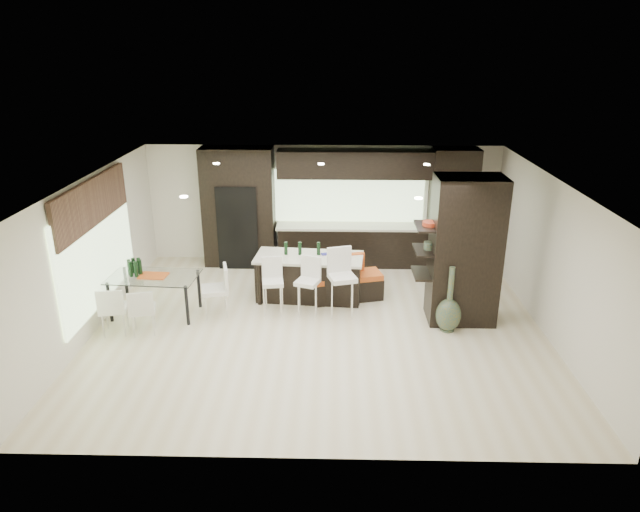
{
  "coord_description": "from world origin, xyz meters",
  "views": [
    {
      "loc": [
        0.24,
        -9.23,
        4.84
      ],
      "look_at": [
        0.0,
        0.6,
        1.15
      ],
      "focal_mm": 32.0,
      "sensor_mm": 36.0,
      "label": 1
    }
  ],
  "objects_px": {
    "stool_right": "(342,289)",
    "dining_table": "(156,295)",
    "stool_mid": "(307,292)",
    "chair_end": "(215,293)",
    "chair_near": "(143,312)",
    "bench": "(347,286)",
    "chair_far": "(114,311)",
    "floor_vase": "(450,299)",
    "kitchen_island": "(309,277)",
    "stool_left": "(273,292)"
  },
  "relations": [
    {
      "from": "stool_right",
      "to": "chair_far",
      "type": "bearing_deg",
      "value": 174.7
    },
    {
      "from": "floor_vase",
      "to": "chair_near",
      "type": "relative_size",
      "value": 1.53
    },
    {
      "from": "stool_mid",
      "to": "chair_end",
      "type": "xyz_separation_m",
      "value": [
        -1.73,
        -0.08,
        -0.0
      ]
    },
    {
      "from": "chair_end",
      "to": "stool_right",
      "type": "bearing_deg",
      "value": -103.11
    },
    {
      "from": "stool_mid",
      "to": "chair_end",
      "type": "relative_size",
      "value": 1.01
    },
    {
      "from": "stool_left",
      "to": "dining_table",
      "type": "height_order",
      "value": "stool_left"
    },
    {
      "from": "stool_left",
      "to": "stool_right",
      "type": "xyz_separation_m",
      "value": [
        1.3,
        -0.04,
        0.08
      ]
    },
    {
      "from": "bench",
      "to": "kitchen_island",
      "type": "bearing_deg",
      "value": 160.29
    },
    {
      "from": "floor_vase",
      "to": "chair_end",
      "type": "bearing_deg",
      "value": 172.94
    },
    {
      "from": "chair_far",
      "to": "chair_end",
      "type": "bearing_deg",
      "value": 14.52
    },
    {
      "from": "kitchen_island",
      "to": "stool_left",
      "type": "relative_size",
      "value": 2.41
    },
    {
      "from": "stool_mid",
      "to": "chair_far",
      "type": "xyz_separation_m",
      "value": [
        -3.36,
        -0.84,
        -0.03
      ]
    },
    {
      "from": "floor_vase",
      "to": "stool_left",
      "type": "bearing_deg",
      "value": 169.05
    },
    {
      "from": "kitchen_island",
      "to": "stool_mid",
      "type": "height_order",
      "value": "stool_mid"
    },
    {
      "from": "kitchen_island",
      "to": "stool_left",
      "type": "distance_m",
      "value": 0.99
    },
    {
      "from": "kitchen_island",
      "to": "floor_vase",
      "type": "bearing_deg",
      "value": -23.21
    },
    {
      "from": "floor_vase",
      "to": "chair_near",
      "type": "height_order",
      "value": "floor_vase"
    },
    {
      "from": "stool_left",
      "to": "stool_right",
      "type": "distance_m",
      "value": 1.3
    },
    {
      "from": "kitchen_island",
      "to": "stool_right",
      "type": "height_order",
      "value": "stool_right"
    },
    {
      "from": "stool_mid",
      "to": "dining_table",
      "type": "height_order",
      "value": "stool_mid"
    },
    {
      "from": "stool_mid",
      "to": "chair_near",
      "type": "distance_m",
      "value": 2.98
    },
    {
      "from": "chair_end",
      "to": "chair_far",
      "type": "bearing_deg",
      "value": 100.59
    },
    {
      "from": "kitchen_island",
      "to": "stool_left",
      "type": "xyz_separation_m",
      "value": [
        -0.65,
        -0.75,
        -0.0
      ]
    },
    {
      "from": "stool_right",
      "to": "dining_table",
      "type": "distance_m",
      "value": 3.51
    },
    {
      "from": "stool_right",
      "to": "floor_vase",
      "type": "bearing_deg",
      "value": -33.75
    },
    {
      "from": "bench",
      "to": "dining_table",
      "type": "height_order",
      "value": "dining_table"
    },
    {
      "from": "bench",
      "to": "dining_table",
      "type": "xyz_separation_m",
      "value": [
        -3.61,
        -0.77,
        0.12
      ]
    },
    {
      "from": "chair_near",
      "to": "chair_end",
      "type": "distance_m",
      "value": 1.36
    },
    {
      "from": "chair_far",
      "to": "chair_near",
      "type": "bearing_deg",
      "value": -9.46
    },
    {
      "from": "stool_mid",
      "to": "floor_vase",
      "type": "relative_size",
      "value": 0.74
    },
    {
      "from": "kitchen_island",
      "to": "chair_far",
      "type": "xyz_separation_m",
      "value": [
        -3.36,
        -1.59,
        -0.03
      ]
    },
    {
      "from": "chair_near",
      "to": "stool_right",
      "type": "bearing_deg",
      "value": -1.48
    },
    {
      "from": "stool_mid",
      "to": "stool_right",
      "type": "height_order",
      "value": "stool_right"
    },
    {
      "from": "kitchen_island",
      "to": "stool_left",
      "type": "height_order",
      "value": "kitchen_island"
    },
    {
      "from": "kitchen_island",
      "to": "stool_left",
      "type": "bearing_deg",
      "value": -125.86
    },
    {
      "from": "dining_table",
      "to": "stool_right",
      "type": "bearing_deg",
      "value": 4.8
    },
    {
      "from": "stool_right",
      "to": "kitchen_island",
      "type": "bearing_deg",
      "value": 112.88
    },
    {
      "from": "chair_near",
      "to": "chair_far",
      "type": "bearing_deg",
      "value": 166.61
    },
    {
      "from": "dining_table",
      "to": "chair_far",
      "type": "height_order",
      "value": "chair_far"
    },
    {
      "from": "kitchen_island",
      "to": "stool_mid",
      "type": "relative_size",
      "value": 2.36
    },
    {
      "from": "stool_mid",
      "to": "bench",
      "type": "distance_m",
      "value": 1.03
    },
    {
      "from": "chair_far",
      "to": "chair_end",
      "type": "distance_m",
      "value": 1.8
    },
    {
      "from": "floor_vase",
      "to": "chair_far",
      "type": "relative_size",
      "value": 1.47
    },
    {
      "from": "stool_mid",
      "to": "floor_vase",
      "type": "height_order",
      "value": "floor_vase"
    },
    {
      "from": "chair_end",
      "to": "stool_mid",
      "type": "bearing_deg",
      "value": -101.57
    },
    {
      "from": "chair_near",
      "to": "chair_far",
      "type": "distance_m",
      "value": 0.5
    },
    {
      "from": "stool_left",
      "to": "chair_near",
      "type": "xyz_separation_m",
      "value": [
        -2.21,
        -0.84,
        -0.04
      ]
    },
    {
      "from": "kitchen_island",
      "to": "bench",
      "type": "relative_size",
      "value": 1.51
    },
    {
      "from": "stool_right",
      "to": "bench",
      "type": "xyz_separation_m",
      "value": [
        0.1,
        0.72,
        -0.25
      ]
    },
    {
      "from": "chair_end",
      "to": "dining_table",
      "type": "bearing_deg",
      "value": 75.68
    }
  ]
}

